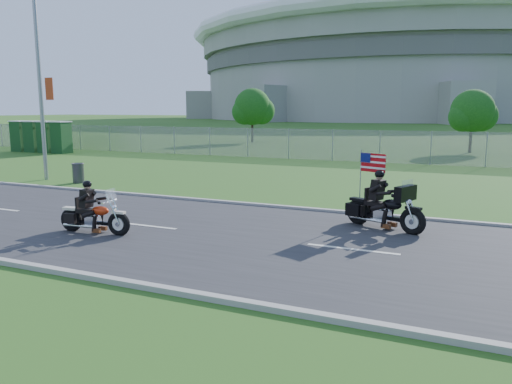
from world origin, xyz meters
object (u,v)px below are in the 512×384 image
at_px(porta_toilet_a, 61,138).
at_px(motorcycle_lead, 93,217).
at_px(streetlight, 42,57).
at_px(porta_toilet_c, 34,137).
at_px(motorcycle_follow, 384,210).
at_px(porta_toilet_d, 21,137).
at_px(trash_can, 78,173).
at_px(porta_toilet_b, 47,137).

distance_m(porta_toilet_a, motorcycle_lead, 26.56).
height_order(streetlight, porta_toilet_c, streetlight).
distance_m(porta_toilet_a, motorcycle_follow, 30.09).
relative_size(porta_toilet_d, motorcycle_lead, 1.07).
relative_size(streetlight, porta_toilet_a, 4.35).
relative_size(motorcycle_lead, trash_can, 2.49).
bearing_deg(trash_can, motorcycle_lead, -44.46).
bearing_deg(porta_toilet_b, trash_can, -39.55).
xyz_separation_m(porta_toilet_b, porta_toilet_d, (-2.80, 0.00, 0.00)).
bearing_deg(porta_toilet_a, porta_toilet_b, 180.00).
xyz_separation_m(porta_toilet_d, motorcycle_lead, (23.52, -18.22, -0.69)).
bearing_deg(trash_can, porta_toilet_a, 137.36).
xyz_separation_m(porta_toilet_c, motorcycle_follow, (29.10, -14.60, -0.58)).
relative_size(streetlight, porta_toilet_b, 4.35).
distance_m(porta_toilet_b, motorcycle_lead, 27.60).
distance_m(streetlight, porta_toilet_d, 18.40).
relative_size(streetlight, porta_toilet_d, 4.35).
distance_m(streetlight, porta_toilet_c, 17.34).
bearing_deg(porta_toilet_d, porta_toilet_b, 0.00).
relative_size(porta_toilet_b, motorcycle_lead, 1.07).
relative_size(porta_toilet_a, porta_toilet_c, 1.00).
xyz_separation_m(porta_toilet_b, motorcycle_lead, (20.72, -18.22, -0.69)).
bearing_deg(porta_toilet_c, streetlight, -40.06).
relative_size(porta_toilet_a, motorcycle_lead, 1.07).
bearing_deg(motorcycle_lead, porta_toilet_d, 137.03).
relative_size(porta_toilet_b, porta_toilet_d, 1.00).
height_order(motorcycle_lead, motorcycle_follow, motorcycle_follow).
relative_size(porta_toilet_c, motorcycle_follow, 0.98).
bearing_deg(streetlight, porta_toilet_d, 142.83).
xyz_separation_m(porta_toilet_c, porta_toilet_d, (-1.40, 0.00, 0.00)).
xyz_separation_m(porta_toilet_b, motorcycle_follow, (27.70, -14.60, -0.58)).
relative_size(porta_toilet_a, porta_toilet_d, 1.00).
bearing_deg(motorcycle_lead, porta_toilet_b, 133.47).
height_order(streetlight, porta_toilet_a, streetlight).
bearing_deg(trash_can, motorcycle_follow, -13.51).
relative_size(porta_toilet_a, motorcycle_follow, 0.98).
bearing_deg(porta_toilet_c, motorcycle_follow, -26.64).
distance_m(porta_toilet_d, motorcycle_follow, 33.82).
relative_size(porta_toilet_b, motorcycle_follow, 0.98).
bearing_deg(streetlight, porta_toilet_c, 139.94).
bearing_deg(porta_toilet_d, motorcycle_follow, -25.57).
bearing_deg(porta_toilet_a, motorcycle_lead, -43.32).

